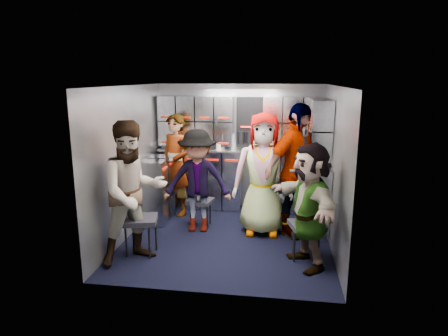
# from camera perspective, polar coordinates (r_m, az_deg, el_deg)

# --- Properties ---
(floor) EXTENTS (3.00, 3.00, 0.00)m
(floor) POSITION_cam_1_polar(r_m,az_deg,el_deg) (5.72, 0.53, -9.88)
(floor) COLOR black
(floor) RESTS_ON ground
(wall_back) EXTENTS (2.80, 0.04, 2.10)m
(wall_back) POSITION_cam_1_polar(r_m,az_deg,el_deg) (6.86, 2.25, 3.13)
(wall_back) COLOR gray
(wall_back) RESTS_ON ground
(wall_left) EXTENTS (0.04, 3.00, 2.10)m
(wall_left) POSITION_cam_1_polar(r_m,az_deg,el_deg) (5.75, -13.40, 0.87)
(wall_left) COLOR gray
(wall_left) RESTS_ON ground
(wall_right) EXTENTS (0.04, 3.00, 2.10)m
(wall_right) POSITION_cam_1_polar(r_m,az_deg,el_deg) (5.39, 15.45, -0.04)
(wall_right) COLOR gray
(wall_right) RESTS_ON ground
(ceiling) EXTENTS (2.80, 3.00, 0.02)m
(ceiling) POSITION_cam_1_polar(r_m,az_deg,el_deg) (5.27, 0.58, 11.66)
(ceiling) COLOR silver
(ceiling) RESTS_ON wall_back
(cart_bank_back) EXTENTS (2.68, 0.38, 0.99)m
(cart_bank_back) POSITION_cam_1_polar(r_m,az_deg,el_deg) (6.77, 2.02, -1.80)
(cart_bank_back) COLOR #8F939E
(cart_bank_back) RESTS_ON ground
(cart_bank_left) EXTENTS (0.38, 0.76, 0.99)m
(cart_bank_left) POSITION_cam_1_polar(r_m,az_deg,el_deg) (6.33, -9.52, -3.05)
(cart_bank_left) COLOR #8F939E
(cart_bank_left) RESTS_ON ground
(counter) EXTENTS (2.68, 0.42, 0.03)m
(counter) POSITION_cam_1_polar(r_m,az_deg,el_deg) (6.66, 2.06, 2.53)
(counter) COLOR #B7B9BE
(counter) RESTS_ON cart_bank_back
(locker_bank_back) EXTENTS (2.68, 0.28, 0.82)m
(locker_bank_back) POSITION_cam_1_polar(r_m,az_deg,el_deg) (6.65, 2.15, 6.65)
(locker_bank_back) COLOR #8F939E
(locker_bank_back) RESTS_ON wall_back
(locker_bank_right) EXTENTS (0.28, 1.00, 0.82)m
(locker_bank_right) POSITION_cam_1_polar(r_m,az_deg,el_deg) (5.99, 13.48, 5.61)
(locker_bank_right) COLOR #8F939E
(locker_bank_right) RESTS_ON wall_right
(right_cabinet) EXTENTS (0.28, 1.20, 1.00)m
(right_cabinet) POSITION_cam_1_polar(r_m,az_deg,el_deg) (6.09, 13.08, -3.78)
(right_cabinet) COLOR #8F939E
(right_cabinet) RESTS_ON ground
(coffee_niche) EXTENTS (0.46, 0.16, 0.84)m
(coffee_niche) POSITION_cam_1_polar(r_m,az_deg,el_deg) (6.69, 3.74, 6.50)
(coffee_niche) COLOR black
(coffee_niche) RESTS_ON wall_back
(red_latch_strip) EXTENTS (2.60, 0.02, 0.03)m
(red_latch_strip) POSITION_cam_1_polar(r_m,az_deg,el_deg) (6.49, 1.85, 1.04)
(red_latch_strip) COLOR #B11806
(red_latch_strip) RESTS_ON cart_bank_back
(jump_seat_near_left) EXTENTS (0.49, 0.47, 0.49)m
(jump_seat_near_left) POSITION_cam_1_polar(r_m,az_deg,el_deg) (5.18, -11.85, -7.52)
(jump_seat_near_left) COLOR black
(jump_seat_near_left) RESTS_ON ground
(jump_seat_mid_left) EXTENTS (0.41, 0.39, 0.42)m
(jump_seat_mid_left) POSITION_cam_1_polar(r_m,az_deg,el_deg) (6.03, -3.41, -4.94)
(jump_seat_mid_left) COLOR black
(jump_seat_mid_left) RESTS_ON ground
(jump_seat_center) EXTENTS (0.47, 0.46, 0.44)m
(jump_seat_center) POSITION_cam_1_polar(r_m,az_deg,el_deg) (5.96, 5.57, -5.01)
(jump_seat_center) COLOR black
(jump_seat_center) RESTS_ON ground
(jump_seat_mid_right) EXTENTS (0.54, 0.52, 0.50)m
(jump_seat_mid_right) POSITION_cam_1_polar(r_m,az_deg,el_deg) (5.96, 10.03, -4.64)
(jump_seat_mid_right) COLOR black
(jump_seat_mid_right) RESTS_ON ground
(jump_seat_near_right) EXTENTS (0.48, 0.46, 0.46)m
(jump_seat_near_right) POSITION_cam_1_polar(r_m,az_deg,el_deg) (5.06, 11.72, -8.27)
(jump_seat_near_right) COLOR black
(jump_seat_near_right) RESTS_ON ground
(attendant_standing) EXTENTS (0.72, 0.64, 1.64)m
(attendant_standing) POSITION_cam_1_polar(r_m,az_deg,el_deg) (6.48, -6.95, 0.41)
(attendant_standing) COLOR black
(attendant_standing) RESTS_ON ground
(attendant_arc_a) EXTENTS (1.06, 1.05, 1.73)m
(attendant_arc_a) POSITION_cam_1_polar(r_m,az_deg,el_deg) (4.89, -12.80, -3.47)
(attendant_arc_a) COLOR black
(attendant_arc_a) RESTS_ON ground
(attendant_arc_b) EXTENTS (1.01, 0.63, 1.50)m
(attendant_arc_b) POSITION_cam_1_polar(r_m,az_deg,el_deg) (5.76, -3.82, -1.88)
(attendant_arc_b) COLOR black
(attendant_arc_b) RESTS_ON ground
(attendant_arc_c) EXTENTS (0.87, 0.58, 1.74)m
(attendant_arc_c) POSITION_cam_1_polar(r_m,az_deg,el_deg) (5.65, 5.59, -0.90)
(attendant_arc_c) COLOR black
(attendant_arc_c) RESTS_ON ground
(attendant_arc_d) EXTENTS (1.11, 1.09, 1.88)m
(attendant_arc_d) POSITION_cam_1_polar(r_m,az_deg,el_deg) (5.65, 10.27, -0.36)
(attendant_arc_d) COLOR black
(attendant_arc_d) RESTS_ON ground
(attendant_arc_e) EXTENTS (0.97, 1.45, 1.50)m
(attendant_arc_e) POSITION_cam_1_polar(r_m,az_deg,el_deg) (4.78, 12.03, -5.27)
(attendant_arc_e) COLOR black
(attendant_arc_e) RESTS_ON ground
(bottle_left) EXTENTS (0.06, 0.06, 0.27)m
(bottle_left) POSITION_cam_1_polar(r_m,az_deg,el_deg) (6.62, -0.16, 3.77)
(bottle_left) COLOR white
(bottle_left) RESTS_ON counter
(bottle_mid) EXTENTS (0.07, 0.07, 0.26)m
(bottle_mid) POSITION_cam_1_polar(r_m,az_deg,el_deg) (6.60, 1.29, 3.70)
(bottle_mid) COLOR white
(bottle_mid) RESTS_ON counter
(bottle_right) EXTENTS (0.07, 0.07, 0.25)m
(bottle_right) POSITION_cam_1_polar(r_m,az_deg,el_deg) (6.56, 4.18, 3.59)
(bottle_right) COLOR white
(bottle_right) RESTS_ON counter
(cup_left) EXTENTS (0.09, 0.09, 0.10)m
(cup_left) POSITION_cam_1_polar(r_m,az_deg,el_deg) (6.63, -0.74, 3.07)
(cup_left) COLOR tan
(cup_left) RESTS_ON counter
(cup_right) EXTENTS (0.09, 0.09, 0.10)m
(cup_right) POSITION_cam_1_polar(r_m,az_deg,el_deg) (6.56, 10.75, 2.70)
(cup_right) COLOR tan
(cup_right) RESTS_ON counter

